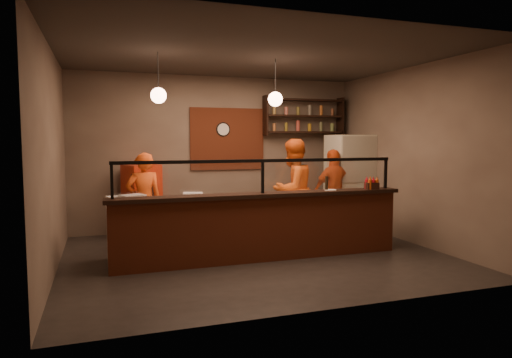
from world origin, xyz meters
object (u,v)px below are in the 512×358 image
object	(u,v)px
fridge	(349,182)
pepper_mill	(326,183)
wall_clock	(223,129)
pizza_dough	(236,200)
cook_mid	(293,190)
condiment_caddy	(372,186)
red_cooler	(142,201)
cook_right	(334,192)
cook_left	(144,201)

from	to	relation	value
fridge	pepper_mill	size ratio (longest dim) A/B	8.64
wall_clock	pizza_dough	size ratio (longest dim) A/B	0.52
cook_mid	condiment_caddy	distance (m)	1.54
pizza_dough	pepper_mill	xyz separation A→B (m)	(1.39, -0.48, 0.27)
cook_mid	red_cooler	bearing A→B (deg)	-49.37
pizza_dough	fridge	bearing A→B (deg)	24.69
fridge	pizza_dough	bearing A→B (deg)	-154.74
wall_clock	pizza_dough	xyz separation A→B (m)	(-0.38, -2.25, -1.19)
fridge	pepper_mill	xyz separation A→B (m)	(-1.48, -1.80, 0.18)
pepper_mill	red_cooler	bearing A→B (deg)	138.44
red_cooler	fridge	bearing A→B (deg)	-32.55
cook_right	pepper_mill	size ratio (longest dim) A/B	7.39
condiment_caddy	pizza_dough	bearing A→B (deg)	165.67
cook_right	pepper_mill	distance (m)	1.76
cook_mid	red_cooler	xyz separation A→B (m)	(-2.64, 1.25, -0.25)
cook_mid	pizza_dough	size ratio (longest dim) A/B	3.31
condiment_caddy	cook_mid	bearing A→B (deg)	125.55
wall_clock	cook_left	distance (m)	2.59
wall_clock	cook_left	world-z (taller)	wall_clock
cook_left	cook_mid	xyz separation A→B (m)	(2.70, -0.16, 0.12)
red_cooler	pepper_mill	xyz separation A→B (m)	(2.73, -2.42, 0.47)
wall_clock	fridge	xyz separation A→B (m)	(2.50, -0.93, -1.11)
wall_clock	fridge	bearing A→B (deg)	-20.41
cook_mid	condiment_caddy	size ratio (longest dim) A/B	9.32
cook_left	fridge	bearing A→B (deg)	179.58
fridge	red_cooler	distance (m)	4.27
cook_right	pizza_dough	xyz separation A→B (m)	(-2.33, -0.97, 0.06)
cook_right	red_cooler	bearing A→B (deg)	-24.65
fridge	condiment_caddy	xyz separation A→B (m)	(-0.68, -1.88, 0.13)
pizza_dough	condiment_caddy	world-z (taller)	condiment_caddy
red_cooler	cook_right	bearing A→B (deg)	-38.99
wall_clock	red_cooler	bearing A→B (deg)	-169.77
condiment_caddy	pepper_mill	distance (m)	0.81
cook_right	pizza_dough	distance (m)	2.52
red_cooler	condiment_caddy	distance (m)	4.35
pizza_dough	pepper_mill	world-z (taller)	pepper_mill
red_cooler	wall_clock	bearing A→B (deg)	-13.95
cook_left	pizza_dough	bearing A→B (deg)	141.95
wall_clock	cook_right	xyz separation A→B (m)	(1.95, -1.28, -1.25)
cook_left	fridge	size ratio (longest dim) A/B	0.84
wall_clock	pepper_mill	size ratio (longest dim) A/B	1.31
cook_right	condiment_caddy	xyz separation A→B (m)	(-0.13, -1.53, 0.27)
red_cooler	pizza_dough	world-z (taller)	red_cooler
pizza_dough	wall_clock	bearing A→B (deg)	80.49
wall_clock	pizza_dough	world-z (taller)	wall_clock
wall_clock	pepper_mill	distance (m)	3.06
cook_left	pepper_mill	bearing A→B (deg)	147.77
fridge	red_cooler	world-z (taller)	fridge
red_cooler	pizza_dough	distance (m)	2.37
condiment_caddy	pepper_mill	size ratio (longest dim) A/B	0.89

